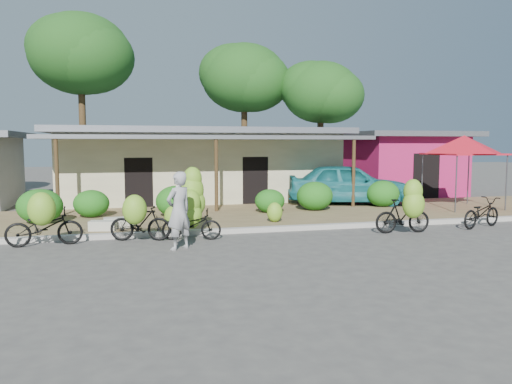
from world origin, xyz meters
TOP-DOWN VIEW (x-y plane):
  - ground at (0.00, 0.00)m, footprint 100.00×100.00m
  - sidewalk at (0.00, 5.00)m, footprint 60.00×6.00m
  - curb at (0.00, 2.00)m, footprint 60.00×0.25m
  - shop_main at (0.00, 10.93)m, footprint 13.00×8.50m
  - shop_pink at (10.50, 10.99)m, footprint 6.00×6.00m
  - tree_far_center at (-5.69, 16.11)m, footprint 5.43×5.33m
  - tree_center_right at (3.31, 16.61)m, footprint 5.10×4.98m
  - tree_near_right at (7.31, 14.61)m, footprint 4.51×4.34m
  - hedge_0 at (-5.95, 4.60)m, footprint 1.41×1.27m
  - hedge_1 at (-4.46, 5.63)m, footprint 1.21×1.09m
  - hedge_2 at (-1.62, 5.01)m, footprint 1.39×1.25m
  - hedge_3 at (1.83, 5.20)m, footprint 1.11×1.00m
  - hedge_4 at (3.69, 5.43)m, footprint 1.40×1.26m
  - hedge_5 at (6.76, 5.79)m, footprint 1.35×1.22m
  - red_canopy at (9.60, 4.65)m, footprint 3.50×3.50m
  - bike_far_left at (-5.34, 1.28)m, footprint 1.95×1.35m
  - bike_left at (-2.95, 1.32)m, footprint 1.73×1.32m
  - bike_center at (-1.49, 1.56)m, footprint 1.71×1.29m
  - bike_right at (4.65, 0.54)m, footprint 1.73×1.23m
  - bike_far_right at (7.58, 0.99)m, footprint 1.93×1.22m
  - loose_banana_a at (-1.62, 2.82)m, footprint 0.53×0.45m
  - loose_banana_b at (-1.91, 2.77)m, footprint 0.54×0.45m
  - loose_banana_c at (1.38, 3.03)m, footprint 0.51×0.43m
  - sack_near at (-3.53, 3.18)m, footprint 0.88×0.47m
  - sack_far at (-3.96, 2.76)m, footprint 0.81×0.53m
  - vendor at (-2.00, 0.10)m, footprint 0.86×0.78m
  - bystander at (-1.52, 4.20)m, footprint 0.85×0.71m
  - teal_van at (5.76, 6.95)m, footprint 5.39×3.35m

SIDE VIEW (x-z plane):
  - ground at x=0.00m, z-range 0.00..0.00m
  - sidewalk at x=0.00m, z-range 0.00..0.12m
  - curb at x=0.00m, z-range 0.00..0.15m
  - sack_far at x=-3.96m, z-range 0.12..0.40m
  - sack_near at x=-3.53m, z-range 0.12..0.42m
  - loose_banana_c at x=1.38m, z-range 0.12..0.76m
  - loose_banana_a at x=-1.62m, z-range 0.12..0.78m
  - loose_banana_b at x=-1.91m, z-range 0.12..0.79m
  - bike_far_right at x=7.58m, z-range 0.00..0.96m
  - hedge_3 at x=1.83m, z-range 0.12..0.99m
  - hedge_1 at x=-4.46m, z-range 0.12..1.07m
  - bike_far_left at x=-5.34m, z-range -0.12..1.34m
  - bike_left at x=-2.95m, z-range -0.06..1.28m
  - hedge_5 at x=6.76m, z-range 0.12..1.17m
  - hedge_2 at x=-1.62m, z-range 0.12..1.20m
  - hedge_4 at x=3.69m, z-range 0.12..1.21m
  - hedge_0 at x=-5.95m, z-range 0.12..1.22m
  - bike_right at x=4.65m, z-range -0.11..1.54m
  - bike_center at x=-1.49m, z-range -0.17..1.83m
  - bystander at x=-1.52m, z-range 0.12..1.71m
  - teal_van at x=5.76m, z-range 0.12..1.83m
  - vendor at x=-2.00m, z-range 0.00..1.96m
  - shop_pink at x=10.50m, z-range 0.05..3.30m
  - shop_main at x=0.00m, z-range 0.05..3.40m
  - red_canopy at x=9.60m, z-range 1.18..4.04m
  - tree_near_right at x=7.31m, z-range 1.99..9.32m
  - tree_center_right at x=3.31m, z-range 2.34..10.82m
  - tree_far_center at x=-5.69m, z-range 2.72..12.22m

